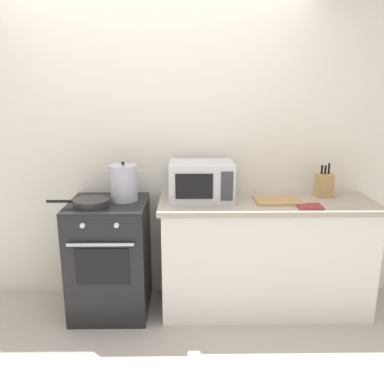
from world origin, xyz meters
The scene contains 11 objects.
ground_plane centered at (0.00, 0.00, 0.00)m, with size 10.00×10.00×0.00m, color #B2ADA3.
back_wall centered at (0.30, 0.97, 1.25)m, with size 4.40×0.10×2.50m, color silver.
lower_cabinet_right centered at (0.90, 0.62, 0.44)m, with size 1.64×0.56×0.88m, color white.
countertop_right centered at (0.90, 0.62, 0.90)m, with size 1.70×0.60×0.04m, color #ADA393.
stove centered at (-0.35, 0.60, 0.46)m, with size 0.60×0.64×0.92m.
stock_pot centered at (-0.22, 0.65, 1.06)m, with size 0.30×0.22×0.31m.
frying_pan centered at (-0.46, 0.51, 0.95)m, with size 0.47×0.27×0.05m.
microwave centered at (0.38, 0.68, 1.07)m, with size 0.50×0.37×0.30m.
cutting_board centered at (0.98, 0.60, 0.93)m, with size 0.36×0.26×0.02m, color tan.
knife_block centered at (1.38, 0.74, 1.02)m, with size 0.13×0.10×0.28m.
oven_mitt centered at (1.18, 0.44, 0.93)m, with size 0.18×0.14×0.02m, color #993333.
Camera 1 is at (0.27, -2.44, 1.80)m, focal length 38.11 mm.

